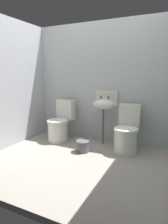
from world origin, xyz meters
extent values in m
cube|color=gray|center=(0.00, 0.00, -0.04)|extent=(3.09, 2.44, 0.08)
cube|color=#ACB5B4|center=(0.00, 1.07, 1.12)|extent=(3.09, 0.10, 2.25)
cube|color=#ABAEB5|center=(-1.40, 0.10, 1.12)|extent=(0.10, 2.24, 2.25)
cylinder|color=silver|center=(-0.72, 0.58, 0.19)|extent=(0.40, 0.40, 0.38)
cylinder|color=silver|center=(-0.72, 0.58, 0.40)|extent=(0.42, 0.42, 0.04)
cube|color=silver|center=(-0.71, 0.88, 0.58)|extent=(0.37, 0.20, 0.40)
cylinder|color=silver|center=(0.61, 0.58, 0.19)|extent=(0.39, 0.39, 0.38)
cylinder|color=silver|center=(0.61, 0.58, 0.40)|extent=(0.41, 0.41, 0.04)
cube|color=silver|center=(0.60, 0.88, 0.58)|extent=(0.36, 0.19, 0.40)
cylinder|color=#525459|center=(0.12, 0.83, 0.33)|extent=(0.04, 0.04, 0.66)
ellipsoid|color=silver|center=(0.12, 0.83, 0.75)|extent=(0.40, 0.32, 0.18)
cube|color=silver|center=(0.12, 1.00, 0.85)|extent=(0.42, 0.04, 0.28)
cylinder|color=#525459|center=(0.05, 0.89, 0.87)|extent=(0.04, 0.04, 0.06)
cylinder|color=#525459|center=(0.19, 0.89, 0.87)|extent=(0.04, 0.04, 0.06)
cylinder|color=#525459|center=(-0.05, 0.31, 0.09)|extent=(0.22, 0.22, 0.19)
torus|color=#4E5358|center=(-0.05, 0.31, 0.19)|extent=(0.24, 0.24, 0.02)
camera|label=1|loc=(1.30, -2.47, 1.29)|focal=31.02mm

